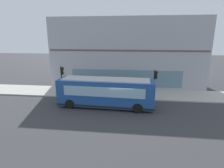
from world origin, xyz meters
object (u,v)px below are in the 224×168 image
(city_bus_nearside, at_px, (106,93))
(pedestrian_by_light_pole, at_px, (57,86))
(fire_hydrant, at_px, (129,91))
(newspaper_vending_box, at_px, (81,90))
(traffic_light_down_block, at_px, (62,75))
(pedestrian_near_hydrant, at_px, (65,85))
(traffic_light_near_corner, at_px, (155,79))

(city_bus_nearside, relative_size, pedestrian_by_light_pole, 5.62)
(fire_hydrant, distance_m, newspaper_vending_box, 6.22)
(city_bus_nearside, xyz_separation_m, traffic_light_down_block, (2.89, 5.84, 1.13))
(city_bus_nearside, bearing_deg, traffic_light_down_block, 63.71)
(pedestrian_near_hydrant, height_order, pedestrian_by_light_pole, pedestrian_by_light_pole)
(city_bus_nearside, xyz_separation_m, fire_hydrant, (4.24, -2.38, -1.04))
(fire_hydrant, relative_size, newspaper_vending_box, 0.82)
(pedestrian_near_hydrant, bearing_deg, traffic_light_down_block, -171.36)
(city_bus_nearside, height_order, traffic_light_near_corner, traffic_light_near_corner)
(pedestrian_by_light_pole, height_order, newspaper_vending_box, pedestrian_by_light_pole)
(traffic_light_near_corner, distance_m, traffic_light_down_block, 11.26)
(traffic_light_near_corner, bearing_deg, pedestrian_by_light_pole, 87.69)
(pedestrian_near_hydrant, bearing_deg, city_bus_nearside, -123.51)
(traffic_light_down_block, height_order, newspaper_vending_box, traffic_light_down_block)
(pedestrian_near_hydrant, bearing_deg, pedestrian_by_light_pole, 126.10)
(city_bus_nearside, relative_size, traffic_light_down_block, 2.80)
(traffic_light_near_corner, bearing_deg, fire_hydrant, 66.02)
(fire_hydrant, xyz_separation_m, newspaper_vending_box, (-0.48, 6.21, 0.09))
(pedestrian_by_light_pole, bearing_deg, traffic_light_down_block, -116.64)
(traffic_light_near_corner, distance_m, fire_hydrant, 3.89)
(traffic_light_down_block, relative_size, newspaper_vending_box, 4.03)
(city_bus_nearside, distance_m, fire_hydrant, 4.97)
(city_bus_nearside, bearing_deg, newspaper_vending_box, 45.52)
(traffic_light_down_block, height_order, fire_hydrant, traffic_light_down_block)
(traffic_light_near_corner, distance_m, newspaper_vending_box, 9.48)
(city_bus_nearside, distance_m, newspaper_vending_box, 5.44)
(traffic_light_down_block, xyz_separation_m, pedestrian_by_light_pole, (0.49, 0.99, -1.48))
(newspaper_vending_box, bearing_deg, pedestrian_near_hydrant, 84.13)
(traffic_light_near_corner, height_order, pedestrian_near_hydrant, traffic_light_near_corner)
(city_bus_nearside, xyz_separation_m, pedestrian_by_light_pole, (3.38, 6.83, -0.36))
(pedestrian_by_light_pole, bearing_deg, pedestrian_near_hydrant, -53.90)
(city_bus_nearside, distance_m, traffic_light_down_block, 6.61)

